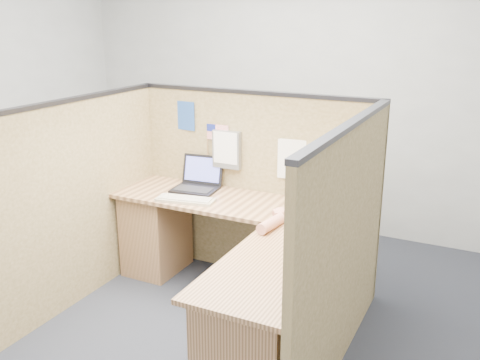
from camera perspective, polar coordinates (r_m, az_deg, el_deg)
The scene contains 13 objects.
floor at distance 3.85m, azimuth -5.16°, elevation -15.64°, with size 5.00×5.00×0.00m, color black.
wall_back at distance 5.32m, azimuth 7.33°, elevation 9.68°, with size 5.00×5.00×0.00m, color #9EA0A3.
cubicle_partitions at distance 3.84m, azimuth -2.14°, elevation -2.85°, with size 2.06×1.83×1.53m.
l_desk at distance 3.79m, azimuth -0.64°, elevation -9.28°, with size 1.95×1.75×0.73m.
laptop at distance 4.35m, azimuth -4.38°, elevation -0.12°, with size 0.38×0.37×0.25m.
keyboard at distance 4.07m, azimuth -5.85°, elevation -2.09°, with size 0.47×0.23×0.03m.
mouse at distance 3.73m, azimuth 4.38°, elevation -3.74°, with size 0.11×0.07×0.05m, color silver.
hand_forearm at distance 3.60m, azimuth 3.67°, elevation -4.27°, with size 0.11×0.40×0.08m.
blue_poster at distance 4.45m, azimuth -5.82°, elevation 6.83°, with size 0.18×0.00×0.24m, color #204795.
american_flag at distance 4.32m, azimuth -2.66°, elevation 4.97°, with size 0.20×0.01×0.34m.
file_holder at distance 4.29m, azimuth -1.43°, elevation 3.28°, with size 0.24×0.05×0.31m.
paper_left at distance 4.10m, azimuth 5.65°, elevation 2.15°, with size 0.24×0.00×0.31m, color white.
paper_right at distance 4.09m, azimuth 5.79°, elevation 2.26°, with size 0.24×0.00×0.30m, color white.
Camera 1 is at (1.73, -2.73, 2.08)m, focal length 40.00 mm.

